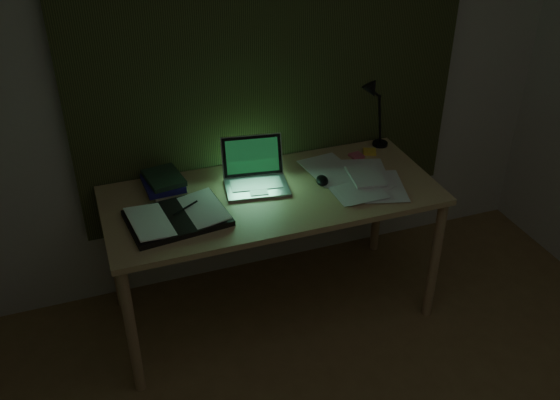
% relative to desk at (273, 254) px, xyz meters
% --- Properties ---
extents(wall_back, '(3.50, 0.00, 2.50)m').
position_rel_desk_xyz_m(wall_back, '(0.15, 0.46, 0.85)').
color(wall_back, beige).
rests_on(wall_back, ground).
extents(curtain, '(2.20, 0.06, 2.00)m').
position_rel_desk_xyz_m(curtain, '(0.15, 0.42, 1.05)').
color(curtain, '#292E17').
rests_on(curtain, wall_back).
extents(desk, '(1.74, 0.76, 0.79)m').
position_rel_desk_xyz_m(desk, '(0.00, 0.00, 0.00)').
color(desk, tan).
rests_on(desk, floor).
extents(laptop, '(0.38, 0.41, 0.24)m').
position_rel_desk_xyz_m(laptop, '(-0.06, 0.07, 0.51)').
color(laptop, '#B1B1B6').
rests_on(laptop, desk).
extents(open_textbook, '(0.50, 0.39, 0.04)m').
position_rel_desk_xyz_m(open_textbook, '(-0.52, -0.09, 0.42)').
color(open_textbook, white).
rests_on(open_textbook, desk).
extents(book_stack, '(0.22, 0.25, 0.09)m').
position_rel_desk_xyz_m(book_stack, '(-0.53, 0.22, 0.44)').
color(book_stack, white).
rests_on(book_stack, desk).
extents(loose_papers, '(0.49, 0.50, 0.02)m').
position_rel_desk_xyz_m(loose_papers, '(0.46, -0.01, 0.41)').
color(loose_papers, silver).
rests_on(loose_papers, desk).
extents(mouse, '(0.09, 0.12, 0.04)m').
position_rel_desk_xyz_m(mouse, '(0.28, 0.00, 0.42)').
color(mouse, black).
rests_on(mouse, desk).
extents(sticky_yellow, '(0.10, 0.10, 0.02)m').
position_rel_desk_xyz_m(sticky_yellow, '(0.68, 0.24, 0.40)').
color(sticky_yellow, yellow).
rests_on(sticky_yellow, desk).
extents(sticky_pink, '(0.08, 0.08, 0.01)m').
position_rel_desk_xyz_m(sticky_pink, '(0.58, 0.22, 0.40)').
color(sticky_pink, '#D9546A').
rests_on(sticky_pink, desk).
extents(desk_lamp, '(0.38, 0.32, 0.49)m').
position_rel_desk_xyz_m(desk_lamp, '(0.78, 0.30, 0.64)').
color(desk_lamp, black).
rests_on(desk_lamp, desk).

